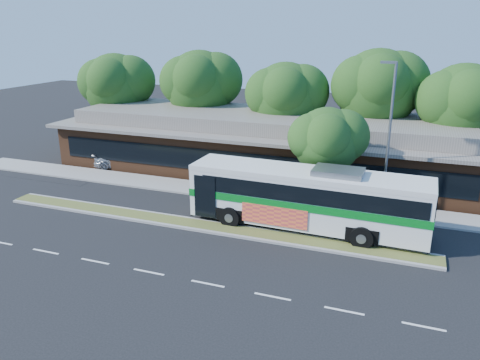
{
  "coord_description": "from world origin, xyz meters",
  "views": [
    {
      "loc": [
        10.69,
        -21.64,
        10.88
      ],
      "look_at": [
        1.33,
        3.65,
        2.0
      ],
      "focal_mm": 35.0,
      "sensor_mm": 36.0,
      "label": 1
    }
  ],
  "objects": [
    {
      "name": "lamp_post",
      "position": [
        9.56,
        6.0,
        4.9
      ],
      "size": [
        0.93,
        0.18,
        9.07
      ],
      "color": "slate",
      "rests_on": "ground"
    },
    {
      "name": "sedan",
      "position": [
        -10.71,
        9.02,
        0.65
      ],
      "size": [
        4.85,
        3.08,
        1.31
      ],
      "primitive_type": "imported",
      "rotation": [
        0.0,
        0.0,
        1.87
      ],
      "color": "#A2A3A9",
      "rests_on": "ground"
    },
    {
      "name": "tree_bg_d",
      "position": [
        8.45,
        16.15,
        6.42
      ],
      "size": [
        6.91,
        6.2,
        9.37
      ],
      "color": "black",
      "rests_on": "ground"
    },
    {
      "name": "sidewalk_tree",
      "position": [
        6.3,
        6.3,
        4.34
      ],
      "size": [
        4.59,
        4.12,
        6.3
      ],
      "color": "black",
      "rests_on": "ground"
    },
    {
      "name": "tree_bg_e",
      "position": [
        14.42,
        15.14,
        5.74
      ],
      "size": [
        6.47,
        5.8,
        8.5
      ],
      "color": "black",
      "rests_on": "ground"
    },
    {
      "name": "tree_bg_c",
      "position": [
        1.4,
        15.13,
        5.59
      ],
      "size": [
        6.24,
        5.6,
        8.26
      ],
      "color": "black",
      "rests_on": "ground"
    },
    {
      "name": "tree_bg_b",
      "position": [
        -6.57,
        16.14,
        6.14
      ],
      "size": [
        6.69,
        6.0,
        9.0
      ],
      "color": "black",
      "rests_on": "ground"
    },
    {
      "name": "transit_bus",
      "position": [
        5.79,
        2.4,
        2.06
      ],
      "size": [
        13.27,
        3.36,
        3.7
      ],
      "rotation": [
        0.0,
        0.0,
        -0.03
      ],
      "color": "silver",
      "rests_on": "ground"
    },
    {
      "name": "plaza_building",
      "position": [
        0.0,
        12.99,
        2.13
      ],
      "size": [
        33.2,
        11.2,
        4.45
      ],
      "color": "brown",
      "rests_on": "ground"
    },
    {
      "name": "ground",
      "position": [
        0.0,
        0.0,
        0.0
      ],
      "size": [
        120.0,
        120.0,
        0.0
      ],
      "primitive_type": "plane",
      "color": "black",
      "rests_on": "ground"
    },
    {
      "name": "tree_bg_a",
      "position": [
        -14.58,
        15.14,
        5.87
      ],
      "size": [
        6.47,
        5.8,
        8.63
      ],
      "color": "black",
      "rests_on": "ground"
    },
    {
      "name": "sidewalk",
      "position": [
        0.0,
        6.4,
        0.06
      ],
      "size": [
        44.0,
        2.6,
        0.12
      ],
      "primitive_type": "cube",
      "color": "gray",
      "rests_on": "ground"
    },
    {
      "name": "median_strip",
      "position": [
        0.0,
        0.6,
        0.07
      ],
      "size": [
        26.0,
        1.1,
        0.15
      ],
      "primitive_type": "cube",
      "color": "brown",
      "rests_on": "ground"
    },
    {
      "name": "parking_lot",
      "position": [
        -18.0,
        10.0,
        0.01
      ],
      "size": [
        14.0,
        12.0,
        0.01
      ],
      "primitive_type": "cube",
      "color": "black",
      "rests_on": "ground"
    }
  ]
}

